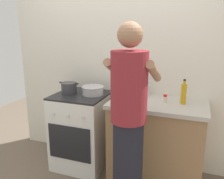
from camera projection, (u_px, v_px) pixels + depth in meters
ground at (104, 175)px, 2.74m from camera, size 6.00×6.00×0.00m
back_wall at (135, 63)px, 2.81m from camera, size 3.20×0.10×2.50m
countertop at (156, 142)px, 2.58m from camera, size 1.00×0.60×0.90m
stove_range at (82, 130)px, 2.88m from camera, size 0.60×0.62×0.90m
pot at (69, 88)px, 2.78m from camera, size 0.25×0.18×0.13m
mixing_bowl at (93, 90)px, 2.74m from camera, size 0.26×0.26×0.10m
utensil_crock at (143, 87)px, 2.68m from camera, size 0.10×0.10×0.33m
spice_bottle at (165, 99)px, 2.45m from camera, size 0.04×0.04×0.08m
oil_bottle at (184, 94)px, 2.39m from camera, size 0.06×0.06×0.26m
person at (129, 125)px, 2.00m from camera, size 0.41×0.50×1.70m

